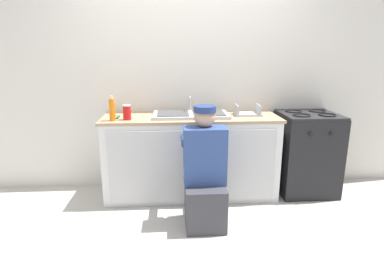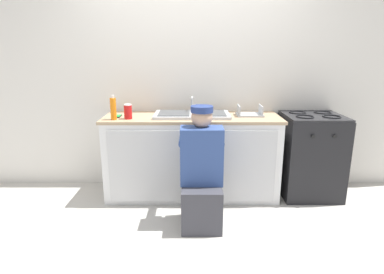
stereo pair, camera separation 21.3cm
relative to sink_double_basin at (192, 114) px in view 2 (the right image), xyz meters
name	(u,v)px [view 2 (the right image)]	position (x,y,z in m)	size (l,w,h in m)	color
ground_plane	(192,205)	(0.00, -0.30, -0.91)	(12.00, 12.00, 0.00)	beige
back_wall	(192,80)	(0.00, 0.35, 0.34)	(6.00, 0.10, 2.50)	silver
counter_cabinet	(192,157)	(0.00, -0.01, -0.48)	(1.84, 0.62, 0.86)	white
countertop	(192,117)	(0.00, 0.00, -0.03)	(1.88, 0.62, 0.03)	tan
sink_double_basin	(192,114)	(0.00, 0.00, 0.00)	(0.80, 0.44, 0.19)	silver
stove_range	(310,155)	(1.31, 0.00, -0.46)	(0.62, 0.62, 0.92)	black
plumber_person	(201,177)	(0.09, -0.66, -0.45)	(0.42, 0.61, 1.10)	#3F3F47
soap_bottle_orange	(113,109)	(-0.79, -0.19, 0.09)	(0.06, 0.06, 0.25)	orange
soda_cup_red	(128,112)	(-0.65, -0.15, 0.06)	(0.08, 0.08, 0.15)	red
cell_phone	(118,116)	(-0.79, -0.04, -0.01)	(0.07, 0.14, 0.01)	black
dish_rack_tray	(250,113)	(0.62, 0.03, 0.01)	(0.28, 0.22, 0.11)	#B2B7BC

